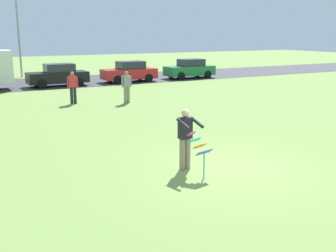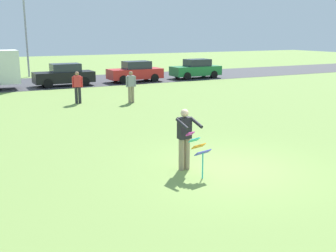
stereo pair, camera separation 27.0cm
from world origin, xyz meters
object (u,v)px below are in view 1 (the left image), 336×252
at_px(parked_car_red, 129,72).
at_px(parked_car_green, 190,69).
at_px(kite_held, 200,148).
at_px(person_walker_near, 73,87).
at_px(parked_car_black, 58,75).
at_px(person_kite_flyer, 185,137).
at_px(person_walker_far, 127,86).
at_px(streetlight_pole, 18,30).

distance_m(parked_car_red, parked_car_green, 5.50).
xyz_separation_m(kite_held, person_walker_near, (0.16, 12.84, 0.13)).
bearing_deg(parked_car_red, parked_car_green, 0.00).
distance_m(parked_car_black, parked_car_green, 11.03).
height_order(kite_held, person_walker_near, person_walker_near).
bearing_deg(parked_car_black, person_walker_near, -97.77).
xyz_separation_m(person_kite_flyer, kite_held, (0.04, -0.68, -0.15)).
bearing_deg(person_walker_far, kite_held, -103.45).
xyz_separation_m(parked_car_black, parked_car_red, (5.53, -0.00, 0.00)).
relative_size(parked_car_black, person_walker_near, 2.44).
xyz_separation_m(parked_car_red, person_walker_far, (-3.94, -8.91, 0.16)).
height_order(kite_held, streetlight_pole, streetlight_pole).
distance_m(person_kite_flyer, parked_car_black, 19.98).
xyz_separation_m(kite_held, parked_car_black, (1.22, 20.62, -0.03)).
bearing_deg(streetlight_pole, kite_held, -89.76).
xyz_separation_m(streetlight_pole, person_walker_far, (2.92, -16.62, -3.06)).
xyz_separation_m(person_kite_flyer, parked_car_green, (12.28, 19.94, -0.18)).
bearing_deg(kite_held, parked_car_black, 86.62).
bearing_deg(parked_car_green, streetlight_pole, 148.06).
bearing_deg(person_walker_near, person_kite_flyer, -90.91).
bearing_deg(person_walker_near, streetlight_pole, 91.02).
distance_m(kite_held, parked_car_black, 20.66).
height_order(parked_car_black, person_walker_near, person_walker_near).
distance_m(parked_car_black, person_walker_far, 9.05).
height_order(parked_car_black, person_walker_far, person_walker_far).
bearing_deg(parked_car_red, person_walker_near, -130.26).
bearing_deg(person_kite_flyer, streetlight_pole, 90.17).
distance_m(parked_car_green, person_walker_far, 12.98).
distance_m(parked_car_black, parked_car_red, 5.53).
bearing_deg(person_kite_flyer, parked_car_black, 86.40).
bearing_deg(kite_held, streetlight_pole, 90.24).
bearing_deg(parked_car_red, parked_car_black, 180.00).
height_order(person_kite_flyer, person_walker_near, same).
bearing_deg(parked_car_green, person_walker_near, -147.24).
bearing_deg(kite_held, parked_car_green, 59.30).
relative_size(kite_held, parked_car_red, 0.28).
relative_size(parked_car_black, parked_car_red, 1.00).
distance_m(person_kite_flyer, person_walker_near, 12.17).
relative_size(person_kite_flyer, person_walker_near, 1.00).
xyz_separation_m(parked_car_green, person_walker_near, (-12.09, -7.78, 0.16)).
bearing_deg(parked_car_red, kite_held, -108.11).
bearing_deg(parked_car_red, streetlight_pole, 131.68).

